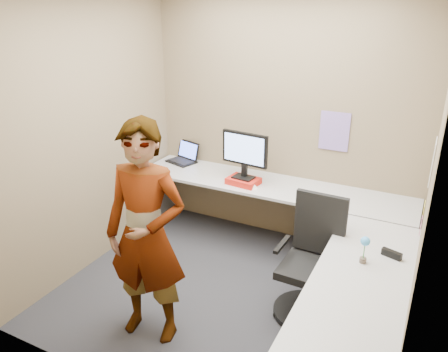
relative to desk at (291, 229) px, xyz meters
The scene contains 20 objects.
ground 0.83m from the desk, 138.54° to the right, with size 3.00×3.00×0.00m, color #232327.
wall_back 1.27m from the desk, 115.54° to the left, with size 3.00×3.00×0.00m, color #746247.
wall_right 1.36m from the desk, 19.95° to the right, with size 2.70×2.70×0.00m, color #746247.
wall_left 2.12m from the desk, 168.73° to the right, with size 2.70×2.70×0.00m, color #746247.
desk is the anchor object (origin of this frame).
paper_ream 0.86m from the desk, 145.74° to the left, with size 0.32×0.24×0.06m, color red.
monitor 0.99m from the desk, 144.73° to the left, with size 0.52×0.17×0.49m.
laptop 1.82m from the desk, 153.92° to the left, with size 0.39×0.36×0.23m.
trackball_mouse 0.87m from the desk, 143.92° to the left, with size 0.12×0.08×0.07m.
origami 0.71m from the desk, 143.65° to the left, with size 0.10×0.10×0.06m, color white.
stapler 0.96m from the desk, 20.16° to the right, with size 0.15×0.04×0.06m, color black.
flower 0.91m from the desk, 35.04° to the right, with size 0.07×0.07×0.22m.
calendar_purple 1.15m from the desk, 82.85° to the left, with size 0.30×0.01×0.40m, color #846BB7.
calendar_white 1.35m from the desk, 26.02° to the left, with size 0.01×0.28×0.38m, color white.
sticky_note_a 1.13m from the desk, ahead, with size 0.01×0.07×0.07m, color #F2E059.
sticky_note_b 1.10m from the desk, 11.49° to the left, with size 0.01×0.07×0.07m, color pink.
sticky_note_c 1.08m from the desk, ahead, with size 0.01×0.07×0.07m, color pink.
sticky_note_d 1.15m from the desk, 16.61° to the left, with size 0.01×0.07×0.07m, color #F2E059.
office_chair 0.45m from the desk, 46.94° to the right, with size 0.55×0.55×1.04m.
person 1.39m from the desk, 125.19° to the right, with size 0.65×0.43×1.78m, color #999399.
Camera 1 is at (1.47, -3.03, 2.52)m, focal length 35.00 mm.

